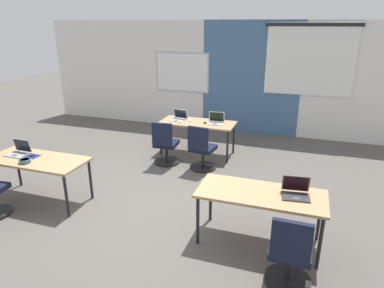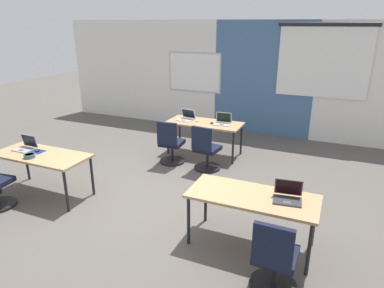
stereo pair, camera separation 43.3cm
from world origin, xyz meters
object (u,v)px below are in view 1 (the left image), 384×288
object	(u,v)px
desk_near_left	(37,162)
laptop_near_left_end	(19,151)
laptop_far_right	(216,121)
chair_far_left	(165,147)
mouse_near_left_end	(32,155)
chair_near_right_end	(290,257)
laptop_near_right_end	(296,192)
desk_near_right	(261,197)
mouse_far_right	(205,123)
desk_far_center	(197,125)
laptop_far_left	(178,118)
chair_far_right	(202,151)
mouse_far_left	(190,120)
snack_bowl	(25,161)

from	to	relation	value
desk_near_left	laptop_near_left_end	distance (m)	0.42
laptop_far_right	chair_far_left	bearing A→B (deg)	-140.69
desk_near_left	mouse_near_left_end	size ratio (longest dim) A/B	15.63
chair_near_right_end	laptop_near_right_end	bearing A→B (deg)	-87.71
desk_near_right	mouse_far_right	size ratio (longest dim) A/B	15.44
mouse_far_right	desk_near_right	bearing A→B (deg)	-60.32
chair_far_left	laptop_far_right	bearing A→B (deg)	-140.68
desk_far_center	chair_far_left	bearing A→B (deg)	-119.05
desk_near_right	desk_far_center	size ratio (longest dim) A/B	1.00
chair_near_right_end	desk_near_left	bearing A→B (deg)	-9.16
chair_near_right_end	laptop_far_left	size ratio (longest dim) A/B	2.51
chair_near_right_end	chair_far_left	xyz separation A→B (m)	(-2.60, 2.74, 0.00)
laptop_far_right	chair_far_right	world-z (taller)	laptop_far_right
desk_near_left	mouse_near_left_end	world-z (taller)	mouse_near_left_end
laptop_near_right_end	mouse_far_left	xyz separation A→B (m)	(-2.34, 2.77, -0.03)
laptop_near_right_end	mouse_far_left	bearing A→B (deg)	123.14
desk_far_center	chair_near_right_end	size ratio (longest dim) A/B	1.74
mouse_near_left_end	laptop_far_left	bearing A→B (deg)	62.41
mouse_near_left_end	desk_far_center	bearing A→B (deg)	55.43
desk_near_right	chair_far_left	world-z (taller)	chair_far_left
desk_near_left	desk_near_right	world-z (taller)	same
desk_near_right	mouse_near_left_end	world-z (taller)	mouse_near_left_end
chair_near_right_end	laptop_near_left_end	world-z (taller)	laptop_near_left_end
desk_far_center	laptop_far_right	distance (m)	0.42
desk_near_left	snack_bowl	distance (m)	0.21
desk_near_right	laptop_near_right_end	size ratio (longest dim) A/B	4.42
chair_far_left	desk_far_center	bearing A→B (deg)	-123.65
chair_near_right_end	laptop_near_left_end	bearing A→B (deg)	-9.06
desk_far_center	chair_far_left	size ratio (longest dim) A/B	1.74
desk_near_right	chair_far_right	world-z (taller)	chair_far_right
desk_near_left	chair_far_right	distance (m)	2.91
desk_near_left	laptop_near_left_end	bearing A→B (deg)	170.78
laptop_near_right_end	chair_near_right_end	world-z (taller)	laptop_near_right_end
desk_near_right	chair_near_right_end	bearing A→B (deg)	-59.23
desk_near_left	desk_far_center	world-z (taller)	same
laptop_far_left	chair_far_left	world-z (taller)	laptop_far_left
desk_far_center	laptop_near_left_end	bearing A→B (deg)	-128.22
mouse_far_left	chair_near_right_end	bearing A→B (deg)	-56.36
mouse_far_right	snack_bowl	bearing A→B (deg)	-123.82
desk_near_right	laptop_near_left_end	bearing A→B (deg)	179.04
chair_far_right	chair_far_left	xyz separation A→B (m)	(-0.77, 0.03, 0.00)
desk_near_right	snack_bowl	size ratio (longest dim) A/B	9.01
mouse_near_left_end	mouse_far_right	bearing A→B (deg)	52.57
desk_near_right	snack_bowl	distance (m)	3.55
mouse_near_left_end	laptop_far_left	distance (m)	3.11
laptop_far_right	laptop_far_left	distance (m)	0.85
desk_near_left	mouse_far_left	distance (m)	3.23
mouse_near_left_end	snack_bowl	size ratio (longest dim) A/B	0.58
mouse_near_left_end	chair_far_left	size ratio (longest dim) A/B	0.11
laptop_near_left_end	mouse_near_left_end	distance (m)	0.27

